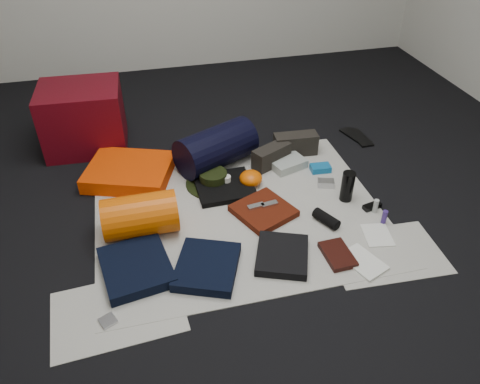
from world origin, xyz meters
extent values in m
cube|color=black|center=(0.00, 0.00, -0.01)|extent=(4.50, 4.50, 0.02)
cube|color=silver|center=(0.00, 0.00, 0.00)|extent=(1.60, 1.30, 0.01)
cube|color=silver|center=(-0.70, -0.55, 0.00)|extent=(0.61, 0.44, 0.00)
cube|color=silver|center=(0.65, -0.50, 0.00)|extent=(0.60, 0.43, 0.00)
cube|color=#55060F|center=(-0.84, 0.97, 0.22)|extent=(0.54, 0.46, 0.43)
cube|color=#EB3D02|center=(-0.58, 0.50, 0.05)|extent=(0.61, 0.56, 0.09)
cylinder|color=#D45103|center=(-0.55, -0.04, 0.12)|extent=(0.39, 0.23, 0.23)
cylinder|color=black|center=(-0.65, -0.04, 0.11)|extent=(0.02, 0.22, 0.22)
cylinder|color=black|center=(-0.45, -0.04, 0.11)|extent=(0.03, 0.22, 0.22)
cylinder|color=black|center=(-0.03, 0.51, 0.14)|extent=(0.57, 0.46, 0.26)
cylinder|color=black|center=(-0.09, 0.31, 0.01)|extent=(0.42, 0.42, 0.01)
cylinder|color=black|center=(-0.09, 0.31, 0.05)|extent=(0.17, 0.17, 0.07)
cube|color=black|center=(0.32, 0.43, 0.07)|extent=(0.28, 0.21, 0.13)
cube|color=black|center=(0.52, 0.52, 0.08)|extent=(0.29, 0.13, 0.14)
cube|color=black|center=(1.02, 0.64, 0.01)|extent=(0.16, 0.27, 0.01)
cube|color=black|center=(1.04, 0.61, 0.01)|extent=(0.10, 0.25, 0.01)
cube|color=black|center=(-0.60, -0.32, 0.03)|extent=(0.37, 0.41, 0.06)
cube|color=black|center=(-0.26, -0.40, 0.03)|extent=(0.39, 0.42, 0.05)
cube|color=black|center=(0.12, -0.41, 0.03)|extent=(0.34, 0.36, 0.05)
cube|color=black|center=(-0.03, 0.24, 0.02)|extent=(0.34, 0.32, 0.03)
cube|color=#4C1508|center=(0.13, -0.04, 0.03)|extent=(0.38, 0.38, 0.04)
ellipsoid|color=#D45103|center=(0.13, 0.25, 0.05)|extent=(0.17, 0.17, 0.09)
cube|color=#969F97|center=(0.41, 0.38, 0.03)|extent=(0.26, 0.22, 0.05)
cylinder|color=black|center=(0.64, -0.03, 0.10)|extent=(0.09, 0.09, 0.19)
cylinder|color=black|center=(0.44, -0.21, 0.04)|extent=(0.13, 0.17, 0.06)
cube|color=#BABABF|center=(0.58, 0.12, 0.03)|extent=(0.11, 0.09, 0.04)
cube|color=#0F5F98|center=(0.61, 0.28, 0.03)|extent=(0.13, 0.09, 0.04)
cylinder|color=navy|center=(0.75, -0.28, 0.05)|extent=(0.03, 0.03, 0.08)
cylinder|color=#A9AEAA|center=(0.75, -0.18, 0.05)|extent=(0.04, 0.04, 0.08)
cube|color=black|center=(0.40, -0.47, 0.02)|extent=(0.14, 0.21, 0.03)
cube|color=silver|center=(0.51, -0.54, 0.01)|extent=(0.22, 0.26, 0.01)
cube|color=silver|center=(0.67, -0.37, 0.01)|extent=(0.17, 0.20, 0.01)
cube|color=black|center=(0.75, -0.15, 0.02)|extent=(0.12, 0.07, 0.03)
cube|color=#BABABF|center=(-0.74, -0.60, 0.01)|extent=(0.09, 0.09, 0.01)
cylinder|color=silver|center=(-0.01, 0.27, 0.06)|extent=(0.05, 0.05, 0.04)
cube|color=#BABABF|center=(0.09, -0.02, 0.05)|extent=(0.10, 0.05, 0.01)
cube|color=#BABABF|center=(0.17, -0.02, 0.05)|extent=(0.10, 0.05, 0.01)
camera|label=1|loc=(-0.49, -2.00, 1.70)|focal=35.00mm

